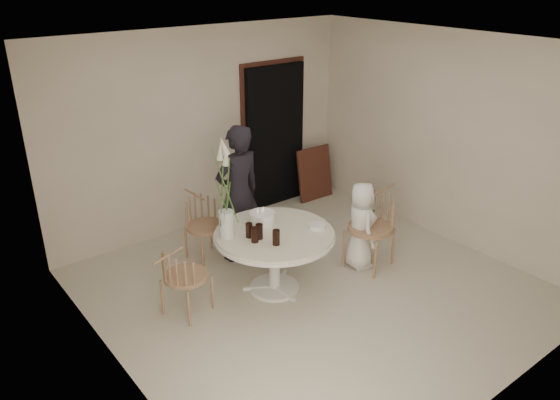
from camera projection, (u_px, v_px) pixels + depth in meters
ground at (312, 288)px, 6.24m from camera, size 4.50×4.50×0.00m
room_shell at (316, 154)px, 5.59m from camera, size 4.50×4.50×4.50m
doorway at (275, 137)px, 8.05m from camera, size 1.00×0.10×2.10m
door_trim at (273, 132)px, 8.05m from camera, size 1.12×0.03×2.22m
table at (274, 241)px, 5.97m from camera, size 1.33×1.33×0.73m
picture_frame at (315, 173)px, 8.47m from camera, size 0.62×0.20×0.81m
chair_far at (201, 217)px, 6.73m from camera, size 0.47×0.51×0.82m
chair_right at (376, 217)px, 6.56m from camera, size 0.63×0.60×0.94m
chair_left at (178, 274)px, 5.53m from camera, size 0.56×0.54×0.80m
girl at (238, 194)px, 6.57m from camera, size 0.64×0.44×1.71m
boy at (361, 225)px, 6.50m from camera, size 0.51×0.62×1.08m
birthday_cake at (262, 218)px, 6.09m from camera, size 0.29×0.29×0.19m
cola_tumbler_a at (259, 231)px, 5.75m from camera, size 0.10×0.10×0.17m
cola_tumbler_b at (276, 237)px, 5.63m from camera, size 0.08×0.08×0.17m
cola_tumbler_c at (249, 230)px, 5.78m from camera, size 0.09×0.09×0.16m
cola_tumbler_d at (255, 235)px, 5.68m from camera, size 0.10×0.10×0.17m
plate_stack at (317, 226)px, 6.00m from camera, size 0.21×0.21×0.05m
flower_vase at (226, 203)px, 5.66m from camera, size 0.16×0.16×1.13m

